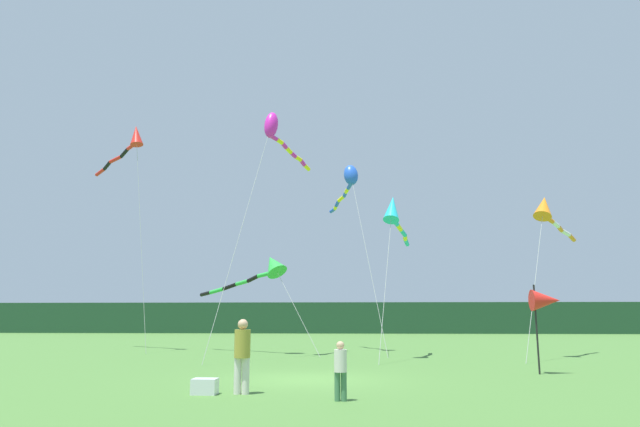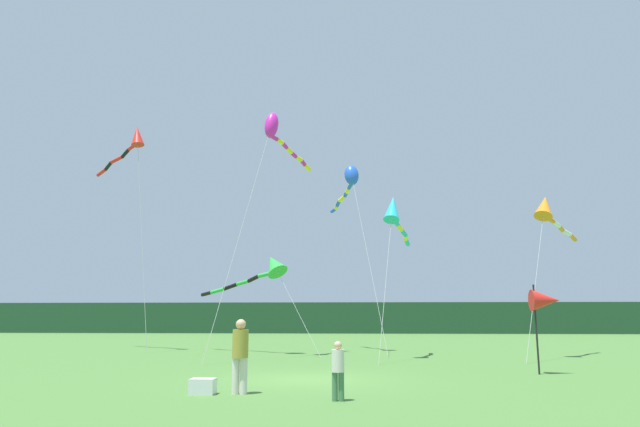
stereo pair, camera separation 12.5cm
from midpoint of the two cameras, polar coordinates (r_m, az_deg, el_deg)
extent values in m
plane|color=#477533|center=(17.11, -1.24, -16.46)|extent=(120.00, 120.00, 0.00)
cube|color=#1E4228|center=(61.96, 2.61, -10.52)|extent=(108.00, 2.49, 3.27)
cylinder|color=silver|center=(14.03, -8.29, -15.98)|extent=(0.17, 0.17, 0.84)
cylinder|color=silver|center=(13.99, -7.49, -16.02)|extent=(0.17, 0.17, 0.84)
cylinder|color=olive|center=(13.96, -7.81, -12.94)|extent=(0.38, 0.38, 0.66)
sphere|color=tan|center=(13.94, -7.77, -11.07)|extent=(0.24, 0.24, 0.24)
cylinder|color=#3F724C|center=(12.81, 1.81, -17.14)|extent=(0.13, 0.13, 0.61)
cylinder|color=#3F724C|center=(12.80, 2.46, -17.14)|extent=(0.13, 0.13, 0.61)
cylinder|color=silver|center=(12.75, 2.12, -14.70)|extent=(0.28, 0.28, 0.48)
sphere|color=tan|center=(12.73, 2.11, -13.21)|extent=(0.18, 0.18, 0.18)
cube|color=silver|center=(14.16, -11.54, -16.80)|extent=(0.58, 0.44, 0.36)
cylinder|color=black|center=(19.70, 21.26, -10.85)|extent=(0.06, 0.06, 2.83)
cone|color=red|center=(19.81, 22.06, -8.16)|extent=(0.90, 0.70, 0.70)
cylinder|color=#B2B2B2|center=(27.65, 5.03, -4.43)|extent=(1.61, 4.00, 9.32)
ellipsoid|color=blue|center=(30.43, 3.34, 3.91)|extent=(1.08, 1.21, 1.32)
cylinder|color=blue|center=(30.56, 3.21, 2.81)|extent=(0.36, 0.64, 0.33)
cylinder|color=yellow|center=(31.06, 2.95, 2.37)|extent=(0.34, 0.62, 0.30)
cylinder|color=blue|center=(31.57, 2.75, 1.98)|extent=(0.31, 0.62, 0.29)
cylinder|color=yellow|center=(32.03, 2.38, 1.54)|extent=(0.52, 0.62, 0.37)
cylinder|color=blue|center=(32.49, 1.98, 1.05)|extent=(0.37, 0.65, 0.37)
cylinder|color=yellow|center=(33.00, 1.79, 0.65)|extent=(0.30, 0.61, 0.27)
cylinder|color=blue|center=(33.50, 1.52, 0.34)|extent=(0.46, 0.61, 0.28)
cylinder|color=#B2B2B2|center=(31.04, -17.51, -2.35)|extent=(1.82, 1.56, 11.78)
cone|color=red|center=(33.34, -17.93, 7.53)|extent=(1.16, 1.14, 1.27)
cylinder|color=red|center=(33.60, -18.33, 6.48)|extent=(0.85, 0.80, 0.31)
cylinder|color=black|center=(34.38, -19.00, 5.82)|extent=(0.84, 0.85, 0.45)
cylinder|color=red|center=(35.11, -19.81, 5.17)|extent=(0.96, 0.63, 0.38)
cylinder|color=black|center=(35.85, -20.55, 4.55)|extent=(0.82, 0.86, 0.43)
cylinder|color=red|center=(36.64, -21.16, 3.92)|extent=(0.90, 0.76, 0.40)
cylinder|color=#B2B2B2|center=(27.00, -2.31, -9.59)|extent=(2.50, 2.09, 4.37)
cone|color=green|center=(28.29, -4.55, -5.18)|extent=(1.77, 1.73, 1.42)
cylinder|color=green|center=(28.53, -5.34, -6.16)|extent=(0.96, 0.62, 0.34)
cylinder|color=black|center=(29.20, -6.62, -6.57)|extent=(0.82, 0.86, 0.40)
cylinder|color=green|center=(29.95, -7.69, -6.96)|extent=(0.87, 0.78, 0.33)
cylinder|color=black|center=(30.64, -8.91, -7.33)|extent=(0.95, 0.68, 0.42)
cylinder|color=green|center=(31.27, -10.22, -7.71)|extent=(0.96, 0.64, 0.37)
cylinder|color=black|center=(31.99, -11.30, -7.98)|extent=(0.83, 0.82, 0.30)
cylinder|color=#B2B2B2|center=(23.56, 6.87, -6.69)|extent=(0.86, 2.95, 6.60)
cone|color=#1EB7CC|center=(25.45, 7.48, 0.54)|extent=(1.02, 1.34, 1.45)
cylinder|color=#1EB7CC|center=(25.65, 7.76, -0.85)|extent=(0.46, 0.71, 0.34)
cylinder|color=yellow|center=(26.24, 8.18, -1.37)|extent=(0.41, 0.72, 0.34)
cylinder|color=#1EB7CC|center=(26.82, 8.58, -1.91)|extent=(0.45, 0.72, 0.37)
cylinder|color=yellow|center=(27.43, 8.81, -2.39)|extent=(0.27, 0.69, 0.30)
cylinder|color=#1EB7CC|center=(28.04, 8.93, -2.86)|extent=(0.36, 0.73, 0.38)
cylinder|color=#B2B2B2|center=(25.64, 21.19, -6.17)|extent=(2.11, 2.97, 6.78)
cone|color=orange|center=(27.75, 21.91, 0.67)|extent=(1.39, 1.49, 1.37)
cylinder|color=orange|center=(28.01, 22.34, -0.50)|extent=(0.72, 0.73, 0.36)
cylinder|color=white|center=(28.71, 22.95, -0.97)|extent=(0.64, 0.78, 0.31)
cylinder|color=orange|center=(29.45, 23.34, -1.37)|extent=(0.58, 0.80, 0.30)
cylinder|color=white|center=(30.17, 23.81, -1.77)|extent=(0.72, 0.73, 0.33)
cylinder|color=orange|center=(30.88, 24.35, -2.21)|extent=(0.65, 0.79, 0.38)
cylinder|color=#B2B2B2|center=(24.24, -7.89, -1.76)|extent=(1.89, 4.00, 10.82)
ellipsoid|color=#E026B2|center=(27.29, -4.81, 8.91)|extent=(0.98, 1.16, 1.48)
cylinder|color=#E026B2|center=(27.27, -4.53, 7.66)|extent=(0.40, 0.50, 0.25)
cylinder|color=yellow|center=(27.59, -3.97, 7.33)|extent=(0.40, 0.51, 0.26)
cylinder|color=#E026B2|center=(27.92, -3.49, 6.91)|extent=(0.36, 0.53, 0.31)
cylinder|color=yellow|center=(28.24, -3.03, 6.43)|extent=(0.40, 0.54, 0.33)
cylinder|color=#E026B2|center=(28.57, -2.56, 5.98)|extent=(0.38, 0.53, 0.30)
cylinder|color=yellow|center=(28.89, -2.06, 5.60)|extent=(0.42, 0.51, 0.27)
cylinder|color=#E026B2|center=(29.22, -1.61, 5.19)|extent=(0.35, 0.54, 0.33)
cylinder|color=yellow|center=(29.55, -1.19, 4.71)|extent=(0.42, 0.54, 0.34)
camera|label=1|loc=(0.06, -89.85, -0.03)|focal=31.56mm
camera|label=2|loc=(0.06, 90.15, 0.03)|focal=31.56mm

